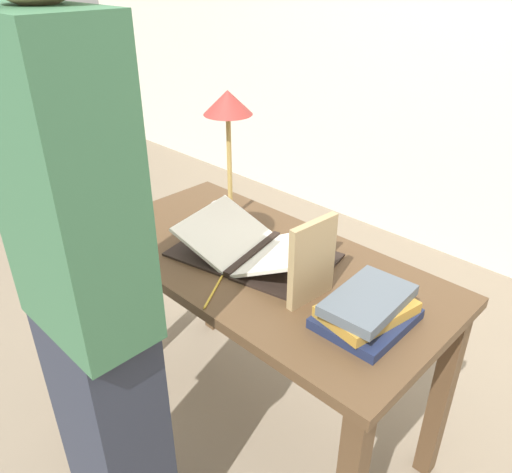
{
  "coord_description": "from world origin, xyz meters",
  "views": [
    {
      "loc": [
        0.99,
        -1.03,
        1.65
      ],
      "look_at": [
        -0.02,
        0.0,
        0.85
      ],
      "focal_mm": 35.0,
      "sensor_mm": 36.0,
      "label": 1
    }
  ],
  "objects_px": {
    "person_reader": "(90,309)",
    "reading_lamp": "(228,114)",
    "open_book": "(253,247)",
    "coffee_mug": "(222,214)",
    "book_stack_tall": "(367,310)",
    "book_standing_upright": "(312,262)",
    "pencil": "(214,291)"
  },
  "relations": [
    {
      "from": "book_standing_upright",
      "to": "person_reader",
      "type": "xyz_separation_m",
      "value": [
        -0.25,
        -0.56,
        0.0
      ]
    },
    {
      "from": "book_standing_upright",
      "to": "pencil",
      "type": "relative_size",
      "value": 1.67
    },
    {
      "from": "open_book",
      "to": "pencil",
      "type": "relative_size",
      "value": 3.81
    },
    {
      "from": "book_standing_upright",
      "to": "person_reader",
      "type": "bearing_deg",
      "value": -110.11
    },
    {
      "from": "open_book",
      "to": "pencil",
      "type": "distance_m",
      "value": 0.25
    },
    {
      "from": "reading_lamp",
      "to": "pencil",
      "type": "xyz_separation_m",
      "value": [
        0.33,
        -0.38,
        -0.41
      ]
    },
    {
      "from": "book_stack_tall",
      "to": "coffee_mug",
      "type": "distance_m",
      "value": 0.74
    },
    {
      "from": "open_book",
      "to": "coffee_mug",
      "type": "bearing_deg",
      "value": 149.26
    },
    {
      "from": "person_reader",
      "to": "reading_lamp",
      "type": "bearing_deg",
      "value": -68.02
    },
    {
      "from": "book_standing_upright",
      "to": "person_reader",
      "type": "height_order",
      "value": "person_reader"
    },
    {
      "from": "book_standing_upright",
      "to": "person_reader",
      "type": "relative_size",
      "value": 0.14
    },
    {
      "from": "reading_lamp",
      "to": "book_stack_tall",
      "type": "bearing_deg",
      "value": -13.79
    },
    {
      "from": "open_book",
      "to": "pencil",
      "type": "bearing_deg",
      "value": -87.04
    },
    {
      "from": "book_stack_tall",
      "to": "book_standing_upright",
      "type": "xyz_separation_m",
      "value": [
        -0.18,
        -0.02,
        0.08
      ]
    },
    {
      "from": "book_stack_tall",
      "to": "person_reader",
      "type": "height_order",
      "value": "person_reader"
    },
    {
      "from": "pencil",
      "to": "person_reader",
      "type": "distance_m",
      "value": 0.4
    },
    {
      "from": "open_book",
      "to": "reading_lamp",
      "type": "height_order",
      "value": "reading_lamp"
    },
    {
      "from": "reading_lamp",
      "to": "book_standing_upright",
      "type": "bearing_deg",
      "value": -19.76
    },
    {
      "from": "open_book",
      "to": "book_standing_upright",
      "type": "relative_size",
      "value": 2.28
    },
    {
      "from": "open_book",
      "to": "book_stack_tall",
      "type": "relative_size",
      "value": 2.11
    },
    {
      "from": "open_book",
      "to": "pencil",
      "type": "xyz_separation_m",
      "value": [
        0.06,
        -0.24,
        -0.03
      ]
    },
    {
      "from": "person_reader",
      "to": "open_book",
      "type": "bearing_deg",
      "value": -86.34
    },
    {
      "from": "open_book",
      "to": "book_standing_upright",
      "type": "xyz_separation_m",
      "value": [
        0.29,
        -0.06,
        0.1
      ]
    },
    {
      "from": "person_reader",
      "to": "coffee_mug",
      "type": "bearing_deg",
      "value": -67.43
    },
    {
      "from": "reading_lamp",
      "to": "person_reader",
      "type": "bearing_deg",
      "value": -68.02
    },
    {
      "from": "open_book",
      "to": "coffee_mug",
      "type": "height_order",
      "value": "open_book"
    },
    {
      "from": "book_stack_tall",
      "to": "reading_lamp",
      "type": "relative_size",
      "value": 0.57
    },
    {
      "from": "pencil",
      "to": "coffee_mug",
      "type": "bearing_deg",
      "value": 134.53
    },
    {
      "from": "reading_lamp",
      "to": "pencil",
      "type": "height_order",
      "value": "reading_lamp"
    },
    {
      "from": "pencil",
      "to": "person_reader",
      "type": "xyz_separation_m",
      "value": [
        -0.02,
        -0.38,
        0.13
      ]
    },
    {
      "from": "coffee_mug",
      "to": "person_reader",
      "type": "relative_size",
      "value": 0.06
    },
    {
      "from": "person_reader",
      "to": "book_standing_upright",
      "type": "bearing_deg",
      "value": -114.51
    }
  ]
}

